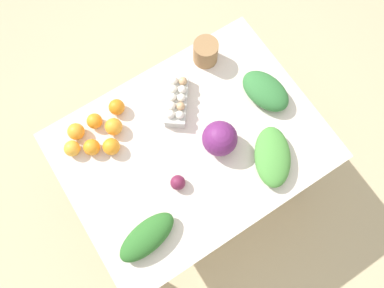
{
  "coord_description": "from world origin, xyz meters",
  "views": [
    {
      "loc": [
        -0.28,
        -0.43,
        2.41
      ],
      "look_at": [
        0.0,
        0.0,
        0.74
      ],
      "focal_mm": 35.0,
      "sensor_mm": 36.0,
      "label": 1
    }
  ],
  "objects_px": {
    "orange_2": "(111,147)",
    "orange_6": "(92,147)",
    "egg_carton": "(177,100)",
    "greens_bunch_kale": "(265,91)",
    "orange_5": "(117,107)",
    "orange_0": "(114,127)",
    "greens_bunch_chard": "(147,237)",
    "cabbage_purple": "(220,138)",
    "beet_root": "(178,183)",
    "orange_4": "(72,148)",
    "orange_3": "(76,132)",
    "paper_bag": "(206,52)",
    "orange_1": "(95,121)",
    "greens_bunch_dandelion": "(272,157)"
  },
  "relations": [
    {
      "from": "orange_2",
      "to": "orange_6",
      "type": "height_order",
      "value": "orange_2"
    },
    {
      "from": "egg_carton",
      "to": "greens_bunch_kale",
      "type": "relative_size",
      "value": 1.02
    },
    {
      "from": "orange_5",
      "to": "orange_0",
      "type": "bearing_deg",
      "value": -127.4
    },
    {
      "from": "greens_bunch_kale",
      "to": "greens_bunch_chard",
      "type": "distance_m",
      "value": 0.87
    },
    {
      "from": "cabbage_purple",
      "to": "beet_root",
      "type": "height_order",
      "value": "cabbage_purple"
    },
    {
      "from": "greens_bunch_kale",
      "to": "orange_0",
      "type": "height_order",
      "value": "greens_bunch_kale"
    },
    {
      "from": "greens_bunch_kale",
      "to": "orange_4",
      "type": "xyz_separation_m",
      "value": [
        -0.92,
        0.25,
        -0.01
      ]
    },
    {
      "from": "orange_4",
      "to": "orange_6",
      "type": "distance_m",
      "value": 0.09
    },
    {
      "from": "greens_bunch_kale",
      "to": "orange_3",
      "type": "height_order",
      "value": "greens_bunch_kale"
    },
    {
      "from": "orange_3",
      "to": "orange_5",
      "type": "xyz_separation_m",
      "value": [
        0.22,
        0.01,
        -0.0
      ]
    },
    {
      "from": "greens_bunch_kale",
      "to": "orange_5",
      "type": "xyz_separation_m",
      "value": [
        -0.64,
        0.32,
        -0.01
      ]
    },
    {
      "from": "paper_bag",
      "to": "orange_0",
      "type": "relative_size",
      "value": 1.54
    },
    {
      "from": "orange_3",
      "to": "orange_6",
      "type": "height_order",
      "value": "orange_3"
    },
    {
      "from": "paper_bag",
      "to": "orange_4",
      "type": "relative_size",
      "value": 1.69
    },
    {
      "from": "orange_1",
      "to": "orange_3",
      "type": "distance_m",
      "value": 0.1
    },
    {
      "from": "greens_bunch_kale",
      "to": "orange_5",
      "type": "height_order",
      "value": "greens_bunch_kale"
    },
    {
      "from": "greens_bunch_chard",
      "to": "orange_2",
      "type": "height_order",
      "value": "greens_bunch_chard"
    },
    {
      "from": "orange_4",
      "to": "beet_root",
      "type": "bearing_deg",
      "value": -50.73
    },
    {
      "from": "cabbage_purple",
      "to": "orange_6",
      "type": "height_order",
      "value": "cabbage_purple"
    },
    {
      "from": "orange_6",
      "to": "beet_root",
      "type": "bearing_deg",
      "value": -55.16
    },
    {
      "from": "orange_0",
      "to": "orange_4",
      "type": "distance_m",
      "value": 0.21
    },
    {
      "from": "greens_bunch_chard",
      "to": "orange_1",
      "type": "relative_size",
      "value": 3.81
    },
    {
      "from": "egg_carton",
      "to": "greens_bunch_dandelion",
      "type": "bearing_deg",
      "value": 61.43
    },
    {
      "from": "beet_root",
      "to": "orange_5",
      "type": "bearing_deg",
      "value": 96.32
    },
    {
      "from": "orange_4",
      "to": "greens_bunch_dandelion",
      "type": "bearing_deg",
      "value": -35.31
    },
    {
      "from": "orange_2",
      "to": "greens_bunch_chard",
      "type": "bearing_deg",
      "value": -98.86
    },
    {
      "from": "orange_4",
      "to": "cabbage_purple",
      "type": "bearing_deg",
      "value": -29.88
    },
    {
      "from": "greens_bunch_chard",
      "to": "beet_root",
      "type": "relative_size",
      "value": 4.08
    },
    {
      "from": "paper_bag",
      "to": "greens_bunch_dandelion",
      "type": "bearing_deg",
      "value": -93.16
    },
    {
      "from": "orange_2",
      "to": "orange_3",
      "type": "distance_m",
      "value": 0.18
    },
    {
      "from": "greens_bunch_dandelion",
      "to": "beet_root",
      "type": "height_order",
      "value": "greens_bunch_dandelion"
    },
    {
      "from": "cabbage_purple",
      "to": "greens_bunch_dandelion",
      "type": "relative_size",
      "value": 0.57
    },
    {
      "from": "greens_bunch_chard",
      "to": "greens_bunch_kale",
      "type": "bearing_deg",
      "value": 18.56
    },
    {
      "from": "egg_carton",
      "to": "orange_3",
      "type": "height_order",
      "value": "egg_carton"
    },
    {
      "from": "greens_bunch_dandelion",
      "to": "orange_1",
      "type": "relative_size",
      "value": 3.9
    },
    {
      "from": "egg_carton",
      "to": "orange_6",
      "type": "bearing_deg",
      "value": -54.92
    },
    {
      "from": "cabbage_purple",
      "to": "orange_2",
      "type": "height_order",
      "value": "cabbage_purple"
    },
    {
      "from": "egg_carton",
      "to": "orange_0",
      "type": "bearing_deg",
      "value": -61.36
    },
    {
      "from": "cabbage_purple",
      "to": "orange_2",
      "type": "distance_m",
      "value": 0.5
    },
    {
      "from": "cabbage_purple",
      "to": "orange_6",
      "type": "bearing_deg",
      "value": 150.02
    },
    {
      "from": "beet_root",
      "to": "orange_2",
      "type": "distance_m",
      "value": 0.35
    },
    {
      "from": "egg_carton",
      "to": "orange_3",
      "type": "distance_m",
      "value": 0.5
    },
    {
      "from": "beet_root",
      "to": "greens_bunch_chard",
      "type": "bearing_deg",
      "value": -151.19
    },
    {
      "from": "orange_3",
      "to": "greens_bunch_kale",
      "type": "bearing_deg",
      "value": -20.01
    },
    {
      "from": "orange_0",
      "to": "orange_6",
      "type": "bearing_deg",
      "value": -166.43
    },
    {
      "from": "paper_bag",
      "to": "orange_1",
      "type": "distance_m",
      "value": 0.64
    },
    {
      "from": "egg_carton",
      "to": "orange_5",
      "type": "relative_size",
      "value": 3.4
    },
    {
      "from": "egg_carton",
      "to": "paper_bag",
      "type": "xyz_separation_m",
      "value": [
        0.25,
        0.13,
        0.02
      ]
    },
    {
      "from": "greens_bunch_dandelion",
      "to": "orange_3",
      "type": "distance_m",
      "value": 0.92
    },
    {
      "from": "greens_bunch_dandelion",
      "to": "orange_5",
      "type": "relative_size",
      "value": 3.74
    }
  ]
}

